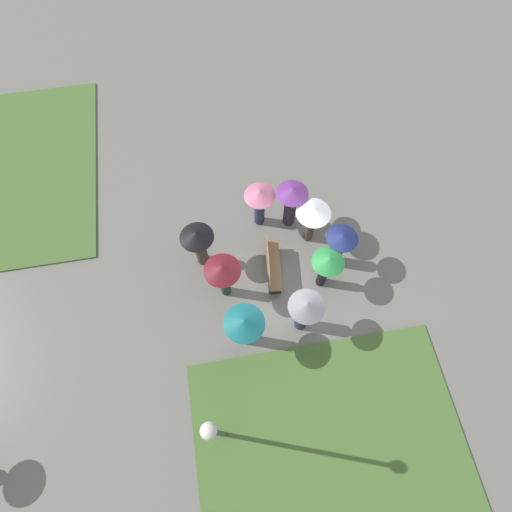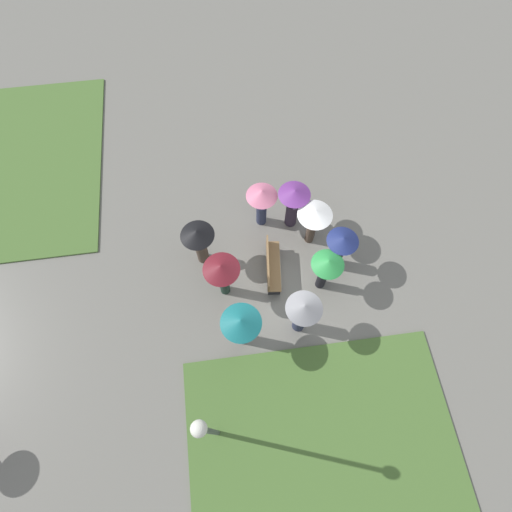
{
  "view_description": "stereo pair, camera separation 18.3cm",
  "coord_description": "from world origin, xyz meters",
  "views": [
    {
      "loc": [
        -4.46,
        2.08,
        11.77
      ],
      "look_at": [
        0.48,
        1.23,
        0.99
      ],
      "focal_mm": 28.0,
      "sensor_mm": 36.0,
      "label": 1
    },
    {
      "loc": [
        -4.48,
        1.9,
        11.77
      ],
      "look_at": [
        0.48,
        1.23,
        0.99
      ],
      "focal_mm": 28.0,
      "sensor_mm": 36.0,
      "label": 2
    }
  ],
  "objects": [
    {
      "name": "crowd_person_pink",
      "position": [
        2.21,
        0.82,
        1.32
      ],
      "size": [
        0.97,
        0.97,
        1.81
      ],
      "rotation": [
        0.0,
        0.0,
        5.38
      ],
      "color": "#282D47",
      "rests_on": "ground_plane"
    },
    {
      "name": "crowd_person_green",
      "position": [
        -0.31,
        -0.68,
        1.35
      ],
      "size": [
        0.94,
        0.94,
        1.81
      ],
      "rotation": [
        0.0,
        0.0,
        1.02
      ],
      "color": "black",
      "rests_on": "ground_plane"
    },
    {
      "name": "crowd_person_navy",
      "position": [
        0.33,
        -1.25,
        1.14
      ],
      "size": [
        0.93,
        0.93,
        1.8
      ],
      "rotation": [
        0.0,
        0.0,
        5.35
      ],
      "color": "black",
      "rests_on": "ground_plane"
    },
    {
      "name": "crowd_person_teal",
      "position": [
        -1.7,
        1.92,
        1.5
      ],
      "size": [
        1.09,
        1.09,
        2.0
      ],
      "rotation": [
        0.0,
        0.0,
        1.85
      ],
      "color": "slate",
      "rests_on": "ground_plane"
    },
    {
      "name": "ground_plane",
      "position": [
        0.0,
        0.0,
        0.0
      ],
      "size": [
        90.0,
        90.0,
        0.0
      ],
      "primitive_type": "plane",
      "color": "slate"
    },
    {
      "name": "crowd_person_grey",
      "position": [
        -1.53,
        0.23,
        1.33
      ],
      "size": [
        1.0,
        1.0,
        1.96
      ],
      "rotation": [
        0.0,
        0.0,
        2.27
      ],
      "color": "#282D47",
      "rests_on": "ground_plane"
    },
    {
      "name": "crowd_person_white",
      "position": [
        1.31,
        -0.64,
        1.39
      ],
      "size": [
        1.06,
        1.06,
        1.81
      ],
      "rotation": [
        0.0,
        0.0,
        3.18
      ],
      "color": "#47382D",
      "rests_on": "ground_plane"
    },
    {
      "name": "lawn_patch_near",
      "position": [
        -5.57,
        0.14,
        0.03
      ],
      "size": [
        6.74,
        7.15,
        0.06
      ],
      "color": "#4C7033",
      "rests_on": "ground_plane"
    },
    {
      "name": "crowd_person_black",
      "position": [
        1.08,
        2.86,
        1.29
      ],
      "size": [
        1.0,
        1.0,
        1.85
      ],
      "rotation": [
        0.0,
        0.0,
        2.92
      ],
      "color": "#47382D",
      "rests_on": "ground_plane"
    },
    {
      "name": "crowd_person_maroon",
      "position": [
        -0.11,
        2.27,
        1.47
      ],
      "size": [
        1.05,
        1.05,
        1.92
      ],
      "rotation": [
        0.0,
        0.0,
        3.59
      ],
      "color": "#1E3328",
      "rests_on": "ground_plane"
    },
    {
      "name": "park_bench",
      "position": [
        0.33,
        0.78,
        0.47
      ],
      "size": [
        1.73,
        0.61,
        0.9
      ],
      "rotation": [
        0.0,
        0.0,
        -0.12
      ],
      "color": "brown",
      "rests_on": "ground_plane"
    },
    {
      "name": "lamp_post",
      "position": [
        -4.15,
        2.89,
        2.68
      ],
      "size": [
        0.32,
        0.32,
        4.13
      ],
      "color": "#474C51",
      "rests_on": "ground_plane"
    },
    {
      "name": "crowd_person_purple",
      "position": [
        2.04,
        -0.14,
        1.25
      ],
      "size": [
        0.99,
        0.99,
        1.89
      ],
      "rotation": [
        0.0,
        0.0,
        0.01
      ],
      "color": "#2D2333",
      "rests_on": "ground_plane"
    }
  ]
}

